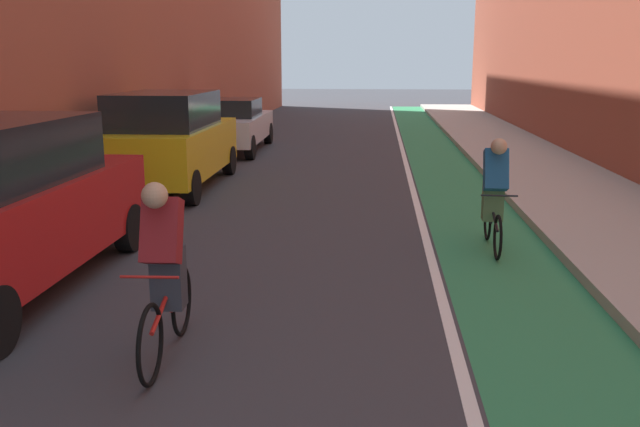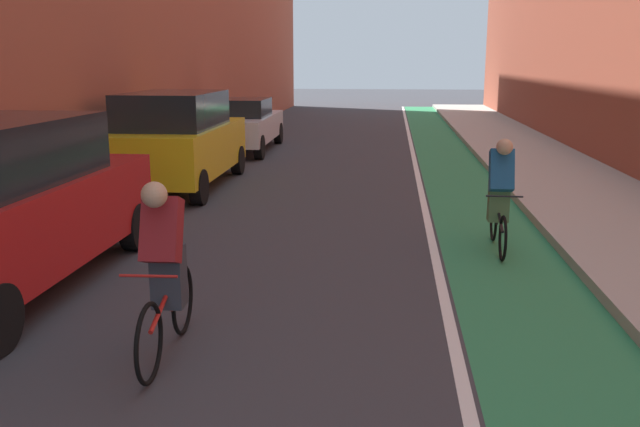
# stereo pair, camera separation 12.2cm
# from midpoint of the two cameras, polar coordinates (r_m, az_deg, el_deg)

# --- Properties ---
(ground_plane) EXTENTS (98.19, 98.19, 0.00)m
(ground_plane) POSITION_cam_midpoint_polar(r_m,az_deg,el_deg) (16.14, -0.58, 3.38)
(ground_plane) COLOR #38383D
(bike_lane_paint) EXTENTS (1.60, 44.63, 0.00)m
(bike_lane_paint) POSITION_cam_midpoint_polar(r_m,az_deg,el_deg) (18.12, 9.82, 4.22)
(bike_lane_paint) COLOR #2D8451
(bike_lane_paint) RESTS_ON ground
(lane_divider_stripe) EXTENTS (0.12, 44.63, 0.00)m
(lane_divider_stripe) POSITION_cam_midpoint_polar(r_m,az_deg,el_deg) (18.06, 6.97, 4.29)
(lane_divider_stripe) COLOR white
(lane_divider_stripe) RESTS_ON ground
(sidewalk_right) EXTENTS (2.87, 44.63, 0.14)m
(sidewalk_right) POSITION_cam_midpoint_polar(r_m,az_deg,el_deg) (18.44, 16.78, 4.23)
(sidewalk_right) COLOR #A8A59E
(sidewalk_right) RESTS_ON ground
(parked_suv_yellow_cab) EXTENTS (2.04, 4.63, 1.98)m
(parked_suv_yellow_cab) POSITION_cam_midpoint_polar(r_m,az_deg,el_deg) (14.45, -12.75, 6.06)
(parked_suv_yellow_cab) COLOR yellow
(parked_suv_yellow_cab) RESTS_ON ground
(parked_sedan_white) EXTENTS (2.01, 4.81, 1.53)m
(parked_sedan_white) POSITION_cam_midpoint_polar(r_m,az_deg,el_deg) (20.26, -7.62, 7.41)
(parked_sedan_white) COLOR silver
(parked_sedan_white) RESTS_ON ground
(cyclist_mid) EXTENTS (0.48, 1.73, 1.62)m
(cyclist_mid) POSITION_cam_midpoint_polar(r_m,az_deg,el_deg) (6.14, -13.38, -4.61)
(cyclist_mid) COLOR black
(cyclist_mid) RESTS_ON ground
(cyclist_trailing) EXTENTS (0.48, 1.66, 1.59)m
(cyclist_trailing) POSITION_cam_midpoint_polar(r_m,az_deg,el_deg) (9.75, 14.01, 1.90)
(cyclist_trailing) COLOR black
(cyclist_trailing) RESTS_ON ground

